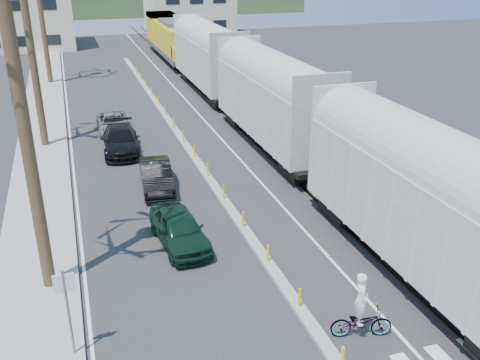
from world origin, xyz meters
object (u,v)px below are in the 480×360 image
object	(u,v)px
car_lead	(179,228)
cyclist	(361,317)
street_sign	(67,302)
car_second	(156,176)

from	to	relation	value
car_lead	cyclist	size ratio (longest dim) A/B	1.92
street_sign	cyclist	bearing A→B (deg)	-11.89
car_second	cyclist	bearing A→B (deg)	-68.44
street_sign	car_lead	distance (m)	7.22
car_lead	car_second	distance (m)	5.94
cyclist	car_second	bearing A→B (deg)	32.06
car_lead	cyclist	world-z (taller)	cyclist
car_second	cyclist	distance (m)	13.95
car_lead	street_sign	bearing A→B (deg)	-133.61
street_sign	car_second	xyz separation A→B (m)	(4.48, 11.53, -1.26)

